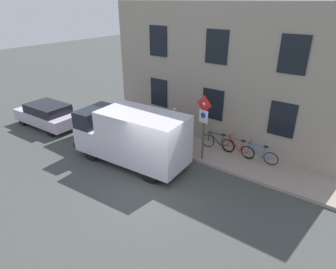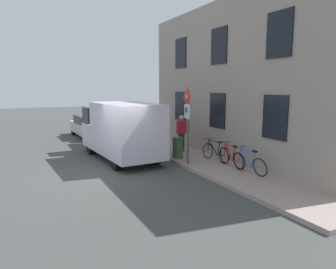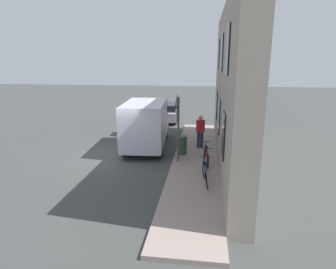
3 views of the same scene
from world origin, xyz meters
TOP-DOWN VIEW (x-y plane):
  - ground_plane at (0.00, 0.00)m, footprint 80.00×80.00m
  - sidewalk_slab at (3.78, 0.00)m, footprint 2.04×14.09m
  - building_facade at (5.15, 0.00)m, footprint 0.75×12.09m
  - sign_post_stacked at (2.97, -0.54)m, footprint 0.18×0.56m
  - delivery_van at (1.06, 1.93)m, footprint 2.34×5.45m
  - parked_hatchback at (1.21, 8.77)m, footprint 1.87×4.05m
  - bicycle_blue at (4.25, -2.73)m, footprint 0.46×1.71m
  - bicycle_red at (4.25, -1.71)m, footprint 0.46×1.71m
  - bicycle_black at (4.25, -0.69)m, footprint 0.46×1.71m
  - pedestrian at (3.94, 1.68)m, footprint 0.45×0.34m
  - litter_bin at (3.11, 0.49)m, footprint 0.44×0.44m

SIDE VIEW (x-z plane):
  - ground_plane at x=0.00m, z-range 0.00..0.00m
  - sidewalk_slab at x=3.78m, z-range 0.00..0.14m
  - bicycle_blue at x=4.25m, z-range 0.07..0.96m
  - bicycle_red at x=4.25m, z-range 0.07..0.96m
  - bicycle_black at x=4.25m, z-range 0.07..0.96m
  - litter_bin at x=3.11m, z-range 0.14..1.04m
  - parked_hatchback at x=1.21m, z-range 0.04..1.42m
  - pedestrian at x=3.94m, z-range 0.21..1.93m
  - delivery_van at x=1.06m, z-range 0.08..2.58m
  - sign_post_stacked at x=2.97m, z-range 0.65..3.57m
  - building_facade at x=5.15m, z-range 0.00..6.76m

